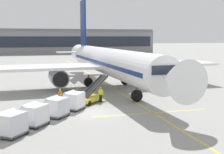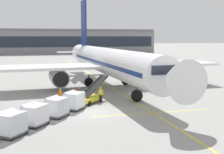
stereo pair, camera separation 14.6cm
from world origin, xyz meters
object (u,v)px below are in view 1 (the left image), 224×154
at_px(ground_crew_wingwalker, 101,94).
at_px(ground_crew_marshaller, 71,101).
at_px(belt_loader, 90,95).
at_px(baggage_cart_lead, 74,100).
at_px(parked_airplane, 109,62).
at_px(ground_crew_by_loader, 68,100).
at_px(baggage_cart_fourth, 11,123).
at_px(safety_cone_engine_keepout, 78,89).
at_px(ground_crew_by_carts, 60,96).
at_px(baggage_cart_third, 35,114).
at_px(baggage_cart_second, 57,107).

bearing_deg(ground_crew_wingwalker, ground_crew_marshaller, -140.07).
height_order(belt_loader, baggage_cart_lead, belt_loader).
distance_m(parked_airplane, ground_crew_by_loader, 14.76).
distance_m(belt_loader, ground_crew_wingwalker, 1.21).
relative_size(baggage_cart_fourth, ground_crew_wingwalker, 1.52).
bearing_deg(ground_crew_marshaller, baggage_cart_fourth, -129.32).
height_order(baggage_cart_lead, ground_crew_wingwalker, baggage_cart_lead).
xyz_separation_m(parked_airplane, safety_cone_engine_keepout, (-5.01, -2.74, -3.32)).
xyz_separation_m(belt_loader, ground_crew_wingwalker, (1.20, -0.10, 0.15)).
bearing_deg(ground_crew_by_carts, baggage_cart_third, -110.61).
height_order(baggage_cart_second, baggage_cart_fourth, same).
bearing_deg(baggage_cart_third, ground_crew_wingwalker, 45.29).
bearing_deg(baggage_cart_second, ground_crew_by_loader, 64.18).
bearing_deg(parked_airplane, ground_crew_marshaller, -119.17).
relative_size(baggage_cart_third, ground_crew_by_loader, 1.52).
distance_m(baggage_cart_lead, safety_cone_engine_keepout, 10.29).
height_order(baggage_cart_lead, ground_crew_marshaller, baggage_cart_lead).
bearing_deg(ground_crew_marshaller, ground_crew_wingwalker, 39.93).
distance_m(ground_crew_by_carts, ground_crew_wingwalker, 4.54).
bearing_deg(baggage_cart_lead, parked_airplane, 61.22).
height_order(belt_loader, ground_crew_by_loader, belt_loader).
bearing_deg(ground_crew_by_carts, ground_crew_by_loader, -77.03).
height_order(baggage_cart_second, ground_crew_by_loader, baggage_cart_second).
bearing_deg(belt_loader, ground_crew_by_loader, -139.61).
bearing_deg(baggage_cart_lead, baggage_cart_fourth, -129.39).
bearing_deg(ground_crew_by_loader, safety_cone_engine_keepout, 74.84).
distance_m(baggage_cart_second, ground_crew_by_loader, 3.12).
height_order(belt_loader, baggage_cart_third, belt_loader).
distance_m(parked_airplane, baggage_cart_fourth, 23.59).
distance_m(belt_loader, baggage_cart_second, 6.67).
bearing_deg(baggage_cart_fourth, ground_crew_wingwalker, 46.72).
distance_m(baggage_cart_fourth, ground_crew_by_loader, 8.93).
distance_m(baggage_cart_fourth, ground_crew_wingwalker, 13.24).
bearing_deg(ground_crew_marshaller, parked_airplane, 60.83).
bearing_deg(parked_airplane, belt_loader, -115.77).
relative_size(baggage_cart_fourth, safety_cone_engine_keepout, 3.69).
bearing_deg(parked_airplane, baggage_cart_third, -122.10).
bearing_deg(baggage_cart_lead, baggage_cart_second, -129.54).
xyz_separation_m(parked_airplane, baggage_cart_lead, (-7.03, -12.81, -2.67)).
xyz_separation_m(baggage_cart_second, safety_cone_engine_keepout, (3.96, 12.43, -0.65)).
height_order(ground_crew_by_loader, ground_crew_wingwalker, same).
xyz_separation_m(baggage_cart_second, ground_crew_wingwalker, (5.36, 5.10, -0.00)).
bearing_deg(ground_crew_by_loader, ground_crew_by_carts, 102.97).
bearing_deg(safety_cone_engine_keepout, baggage_cart_lead, -101.34).
height_order(baggage_cart_second, safety_cone_engine_keepout, baggage_cart_second).
bearing_deg(ground_crew_wingwalker, ground_crew_by_carts, 179.44).
bearing_deg(parked_airplane, safety_cone_engine_keepout, -151.39).
bearing_deg(ground_crew_marshaller, safety_cone_engine_keepout, 77.32).
height_order(parked_airplane, belt_loader, parked_airplane).
distance_m(ground_crew_by_loader, safety_cone_engine_keepout, 9.99).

